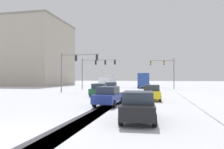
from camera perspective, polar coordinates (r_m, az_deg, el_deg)
The scene contains 16 objects.
ground_plane at distance 9.47m, azimuth -27.10°, elevation -15.25°, with size 300.00×300.00×0.00m, color silver.
wheel_track_left_lane at distance 22.20m, azimuth 0.86°, elevation -6.99°, with size 1.04×31.95×0.01m, color #424247.
wheel_track_right_lane at distance 22.13m, azimuth 1.86°, elevation -7.01°, with size 0.96×31.95×0.01m, color #424247.
wheel_track_center at distance 22.13m, azimuth 1.77°, elevation -7.01°, with size 1.06×31.95×0.01m, color #424247.
sidewalk_kerb_right at distance 21.00m, azimuth 26.32°, elevation -7.09°, with size 4.00×31.95×0.12m, color white.
traffic_signal_far_left at distance 44.14m, azimuth -4.40°, elevation 2.32°, with size 7.50×0.59×6.50m.
traffic_signal_far_right at distance 46.38m, azimuth 14.33°, elevation 1.91°, with size 5.22×0.55×6.50m.
traffic_signal_near_left at distance 34.68m, azimuth -10.25°, elevation 2.93°, with size 6.63×0.60×6.50m.
car_silver_lead at distance 34.34m, azimuth -0.23°, elevation -3.47°, with size 1.88×4.13×1.62m.
car_dark_green_second at distance 26.92m, azimuth -3.46°, elevation -4.18°, with size 1.89×4.13×1.62m.
car_yellow_cab_third at distance 22.36m, azimuth 10.69°, elevation -4.84°, with size 1.97×4.17×1.62m.
car_blue_fourth at distance 17.74m, azimuth -0.99°, elevation -5.89°, with size 2.01×4.19×1.62m.
car_black_fifth at distance 11.59m, azimuth 7.19°, elevation -8.55°, with size 1.98×4.18×1.62m.
bus_oncoming at distance 50.75m, azimuth 8.72°, elevation -1.30°, with size 2.90×11.06×3.38m.
box_truck_delivery at distance 47.02m, azimuth -1.15°, elevation -1.78°, with size 2.44×7.45×3.02m.
office_building_far_left_block at distance 71.30m, azimuth -22.49°, elevation 5.24°, with size 25.22×20.50×19.78m.
Camera 1 is at (5.74, -7.14, 2.36)m, focal length 33.54 mm.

